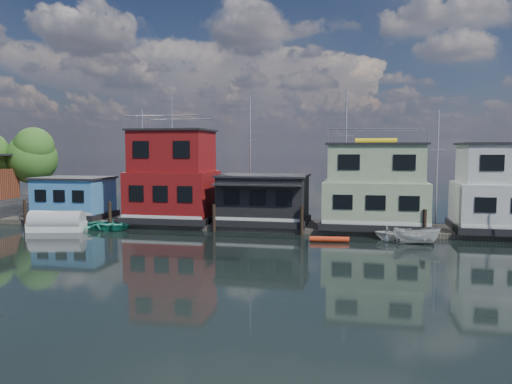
% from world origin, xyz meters
% --- Properties ---
extents(ground, '(160.00, 160.00, 0.00)m').
position_xyz_m(ground, '(0.00, 0.00, 0.00)').
color(ground, black).
rests_on(ground, ground).
extents(dock, '(48.00, 5.00, 0.40)m').
position_xyz_m(dock, '(0.00, 12.00, 0.20)').
color(dock, '#595147').
rests_on(dock, ground).
extents(houseboat_blue, '(6.40, 4.90, 3.66)m').
position_xyz_m(houseboat_blue, '(-18.00, 12.00, 2.21)').
color(houseboat_blue, black).
rests_on(houseboat_blue, dock).
extents(houseboat_red, '(7.40, 5.90, 11.86)m').
position_xyz_m(houseboat_red, '(-8.50, 12.00, 4.10)').
color(houseboat_red, black).
rests_on(houseboat_red, dock).
extents(houseboat_dark, '(7.40, 6.10, 4.06)m').
position_xyz_m(houseboat_dark, '(-0.50, 11.98, 2.42)').
color(houseboat_dark, black).
rests_on(houseboat_dark, dock).
extents(houseboat_green, '(8.40, 5.90, 7.03)m').
position_xyz_m(houseboat_green, '(8.50, 12.00, 3.55)').
color(houseboat_green, black).
rests_on(houseboat_green, dock).
extents(houseboat_white, '(8.40, 5.90, 6.66)m').
position_xyz_m(houseboat_white, '(18.50, 12.00, 3.54)').
color(houseboat_white, black).
rests_on(houseboat_white, dock).
extents(pilings, '(42.28, 0.28, 2.20)m').
position_xyz_m(pilings, '(-0.33, 9.20, 1.10)').
color(pilings, '#2D2116').
rests_on(pilings, ground).
extents(background_masts, '(36.40, 0.16, 12.00)m').
position_xyz_m(background_masts, '(4.76, 18.00, 5.55)').
color(background_masts, silver).
rests_on(background_masts, ground).
extents(motorboat, '(3.19, 1.23, 1.23)m').
position_xyz_m(motorboat, '(11.22, 7.05, 0.61)').
color(motorboat, silver).
rests_on(motorboat, ground).
extents(dinghy_teal, '(4.58, 3.66, 0.85)m').
position_xyz_m(dinghy_teal, '(-12.63, 8.36, 0.42)').
color(dinghy_teal, teal).
rests_on(dinghy_teal, ground).
extents(dinghy_white, '(2.60, 2.40, 1.14)m').
position_xyz_m(dinghy_white, '(9.38, 8.34, 0.57)').
color(dinghy_white, silver).
rests_on(dinghy_white, ground).
extents(red_kayak, '(2.80, 0.67, 0.41)m').
position_xyz_m(red_kayak, '(5.28, 6.61, 0.20)').
color(red_kayak, red).
rests_on(red_kayak, ground).
extents(tarp_runabout, '(4.62, 2.62, 1.77)m').
position_xyz_m(tarp_runabout, '(-16.43, 6.92, 0.66)').
color(tarp_runabout, white).
rests_on(tarp_runabout, ground).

